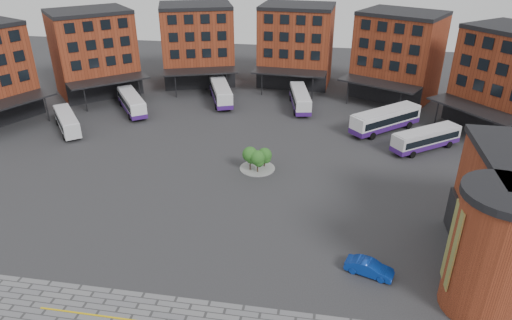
% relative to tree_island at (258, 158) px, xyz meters
% --- Properties ---
extents(ground, '(160.00, 160.00, 0.00)m').
position_rel_tree_island_xyz_m(ground, '(-2.09, -11.65, -1.71)').
color(ground, '#28282B').
rests_on(ground, ground).
extents(main_building, '(94.14, 42.48, 14.60)m').
position_rel_tree_island_xyz_m(main_building, '(-6.86, 26.60, 5.51)').
color(main_building, maroon).
rests_on(main_building, ground).
extents(tree_island, '(4.40, 4.40, 3.17)m').
position_rel_tree_island_xyz_m(tree_island, '(0.00, 0.00, 0.00)').
color(tree_island, gray).
rests_on(tree_island, ground).
extents(bus_a, '(7.83, 8.93, 2.74)m').
position_rel_tree_island_xyz_m(bus_a, '(-29.63, 7.52, -0.09)').
color(bus_a, silver).
rests_on(bus_a, ground).
extents(bus_b, '(8.25, 10.16, 3.02)m').
position_rel_tree_island_xyz_m(bus_b, '(-23.49, 16.63, -0.08)').
color(bus_b, white).
rests_on(bus_b, ground).
extents(bus_c, '(6.53, 11.65, 3.23)m').
position_rel_tree_island_xyz_m(bus_c, '(-10.34, 23.75, 0.04)').
color(bus_c, silver).
rests_on(bus_c, ground).
extents(bus_d, '(4.51, 10.98, 3.02)m').
position_rel_tree_island_xyz_m(bus_d, '(3.33, 23.00, -0.08)').
color(bus_d, silver).
rests_on(bus_d, ground).
extents(bus_e, '(10.64, 9.94, 3.34)m').
position_rel_tree_island_xyz_m(bus_e, '(16.49, 15.34, 0.09)').
color(bus_e, white).
rests_on(bus_e, ground).
extents(bus_f, '(9.79, 8.17, 2.94)m').
position_rel_tree_island_xyz_m(bus_f, '(21.35, 9.68, -0.12)').
color(bus_f, silver).
rests_on(bus_f, ground).
extents(blue_car, '(4.37, 2.62, 1.36)m').
position_rel_tree_island_xyz_m(blue_car, '(12.61, -17.27, -1.03)').
color(blue_car, '#0C319C').
rests_on(blue_car, ground).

